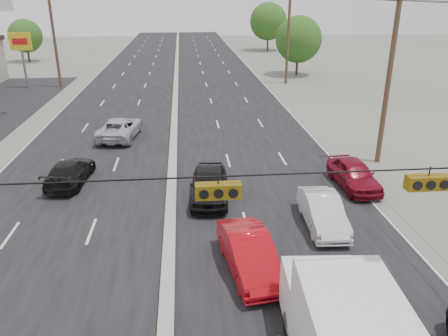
{
  "coord_description": "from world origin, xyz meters",
  "views": [
    {
      "loc": [
        0.79,
        -8.99,
        9.64
      ],
      "look_at": [
        2.52,
        9.39,
        2.2
      ],
      "focal_mm": 35.0,
      "sensor_mm": 36.0,
      "label": 1
    }
  ],
  "objects_px": {
    "utility_pole_right_c": "(288,37)",
    "oncoming_far": "(120,128)",
    "red_sedan": "(249,254)",
    "queue_car_b": "(323,212)",
    "oncoming_near": "(70,172)",
    "queue_car_a": "(209,185)",
    "tree_right_mid": "(299,39)",
    "queue_car_e": "(354,174)",
    "utility_pole_left_c": "(54,39)",
    "pole_sign_far": "(21,46)",
    "tree_right_far": "(268,21)",
    "tree_left_far": "(25,36)",
    "utility_pole_right_b": "(389,78)"
  },
  "relations": [
    {
      "from": "oncoming_near",
      "to": "tree_left_far",
      "type": "bearing_deg",
      "value": -65.28
    },
    {
      "from": "pole_sign_far",
      "to": "queue_car_a",
      "type": "xyz_separation_m",
      "value": [
        17.92,
        -29.26,
        -3.63
      ]
    },
    {
      "from": "queue_car_a",
      "to": "tree_right_far",
      "type": "bearing_deg",
      "value": 81.58
    },
    {
      "from": "utility_pole_right_b",
      "to": "utility_pole_left_c",
      "type": "bearing_deg",
      "value": 135.0
    },
    {
      "from": "tree_left_far",
      "to": "oncoming_far",
      "type": "xyz_separation_m",
      "value": [
        18.23,
        -38.74,
        -2.99
      ]
    },
    {
      "from": "pole_sign_far",
      "to": "oncoming_far",
      "type": "xyz_separation_m",
      "value": [
        12.23,
        -18.74,
        -3.68
      ]
    },
    {
      "from": "red_sedan",
      "to": "queue_car_b",
      "type": "distance_m",
      "value": 4.78
    },
    {
      "from": "red_sedan",
      "to": "oncoming_near",
      "type": "relative_size",
      "value": 1.0
    },
    {
      "from": "pole_sign_far",
      "to": "queue_car_a",
      "type": "distance_m",
      "value": 34.5
    },
    {
      "from": "queue_car_b",
      "to": "queue_car_a",
      "type": "bearing_deg",
      "value": 148.91
    },
    {
      "from": "tree_left_far",
      "to": "queue_car_e",
      "type": "height_order",
      "value": "tree_left_far"
    },
    {
      "from": "oncoming_near",
      "to": "utility_pole_right_b",
      "type": "bearing_deg",
      "value": -169.88
    },
    {
      "from": "utility_pole_right_b",
      "to": "oncoming_far",
      "type": "distance_m",
      "value": 17.97
    },
    {
      "from": "red_sedan",
      "to": "queue_car_a",
      "type": "distance_m",
      "value": 6.31
    },
    {
      "from": "tree_right_far",
      "to": "utility_pole_right_c",
      "type": "bearing_deg",
      "value": -96.65
    },
    {
      "from": "pole_sign_far",
      "to": "red_sedan",
      "type": "xyz_separation_m",
      "value": [
        19.0,
        -35.48,
        -3.68
      ]
    },
    {
      "from": "utility_pole_right_b",
      "to": "queue_car_e",
      "type": "relative_size",
      "value": 2.32
    },
    {
      "from": "pole_sign_far",
      "to": "oncoming_far",
      "type": "distance_m",
      "value": 22.68
    },
    {
      "from": "red_sedan",
      "to": "oncoming_near",
      "type": "height_order",
      "value": "red_sedan"
    },
    {
      "from": "utility_pole_left_c",
      "to": "tree_left_far",
      "type": "relative_size",
      "value": 1.63
    },
    {
      "from": "utility_pole_left_c",
      "to": "queue_car_b",
      "type": "bearing_deg",
      "value": -59.39
    },
    {
      "from": "pole_sign_far",
      "to": "utility_pole_right_b",
      "type": "bearing_deg",
      "value": -41.26
    },
    {
      "from": "utility_pole_left_c",
      "to": "tree_right_mid",
      "type": "xyz_separation_m",
      "value": [
        27.5,
        5.0,
        -0.77
      ]
    },
    {
      "from": "utility_pole_left_c",
      "to": "tree_left_far",
      "type": "bearing_deg",
      "value": 115.41
    },
    {
      "from": "tree_right_mid",
      "to": "oncoming_near",
      "type": "distance_m",
      "value": 37.79
    },
    {
      "from": "oncoming_near",
      "to": "oncoming_far",
      "type": "bearing_deg",
      "value": -97.05
    },
    {
      "from": "utility_pole_left_c",
      "to": "queue_car_e",
      "type": "bearing_deg",
      "value": -52.23
    },
    {
      "from": "tree_left_far",
      "to": "queue_car_e",
      "type": "xyz_separation_m",
      "value": [
        31.6,
        -48.53,
        -2.98
      ]
    },
    {
      "from": "tree_right_mid",
      "to": "red_sedan",
      "type": "distance_m",
      "value": 42.37
    },
    {
      "from": "pole_sign_far",
      "to": "tree_left_far",
      "type": "relative_size",
      "value": 0.98
    },
    {
      "from": "utility_pole_right_b",
      "to": "queue_car_b",
      "type": "height_order",
      "value": "utility_pole_right_b"
    },
    {
      "from": "utility_pole_right_c",
      "to": "oncoming_far",
      "type": "bearing_deg",
      "value": -130.96
    },
    {
      "from": "red_sedan",
      "to": "queue_car_e",
      "type": "relative_size",
      "value": 1.03
    },
    {
      "from": "queue_car_a",
      "to": "queue_car_b",
      "type": "bearing_deg",
      "value": -28.77
    },
    {
      "from": "utility_pole_right_c",
      "to": "tree_right_mid",
      "type": "relative_size",
      "value": 1.4
    },
    {
      "from": "tree_left_far",
      "to": "tree_right_mid",
      "type": "bearing_deg",
      "value": -22.07
    },
    {
      "from": "tree_left_far",
      "to": "tree_right_mid",
      "type": "relative_size",
      "value": 0.86
    },
    {
      "from": "utility_pole_right_b",
      "to": "tree_left_far",
      "type": "xyz_separation_m",
      "value": [
        -34.5,
        45.0,
        -1.39
      ]
    },
    {
      "from": "pole_sign_far",
      "to": "tree_right_mid",
      "type": "bearing_deg",
      "value": 9.16
    },
    {
      "from": "pole_sign_far",
      "to": "tree_right_mid",
      "type": "relative_size",
      "value": 0.84
    },
    {
      "from": "tree_right_mid",
      "to": "queue_car_a",
      "type": "relative_size",
      "value": 1.57
    },
    {
      "from": "utility_pole_right_c",
      "to": "red_sedan",
      "type": "height_order",
      "value": "utility_pole_right_c"
    },
    {
      "from": "utility_pole_right_c",
      "to": "tree_left_far",
      "type": "height_order",
      "value": "utility_pole_right_c"
    },
    {
      "from": "oncoming_far",
      "to": "queue_car_e",
      "type": "bearing_deg",
      "value": 151.43
    },
    {
      "from": "tree_right_far",
      "to": "queue_car_a",
      "type": "bearing_deg",
      "value": -103.37
    },
    {
      "from": "tree_right_far",
      "to": "queue_car_e",
      "type": "height_order",
      "value": "tree_right_far"
    },
    {
      "from": "queue_car_e",
      "to": "tree_right_mid",
      "type": "bearing_deg",
      "value": 78.14
    },
    {
      "from": "tree_right_mid",
      "to": "tree_left_far",
      "type": "bearing_deg",
      "value": 157.93
    },
    {
      "from": "pole_sign_far",
      "to": "tree_left_far",
      "type": "distance_m",
      "value": 20.89
    },
    {
      "from": "tree_right_mid",
      "to": "queue_car_a",
      "type": "bearing_deg",
      "value": -110.9
    }
  ]
}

